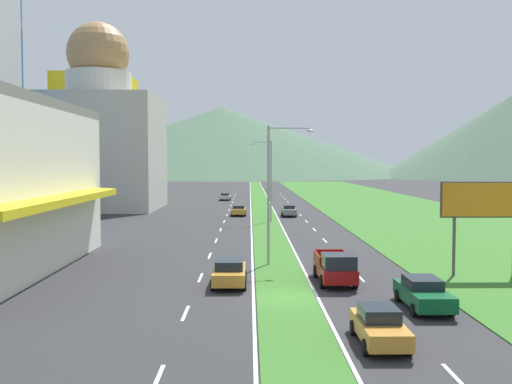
% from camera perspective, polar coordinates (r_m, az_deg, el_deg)
% --- Properties ---
extents(ground_plane, '(600.00, 600.00, 0.00)m').
position_cam_1_polar(ground_plane, '(31.39, 3.00, -10.58)').
color(ground_plane, '#2D2D30').
extents(grass_median, '(3.20, 240.00, 0.06)m').
position_cam_1_polar(grass_median, '(90.76, 0.58, -1.61)').
color(grass_median, '#387028').
rests_on(grass_median, ground_plane).
extents(grass_verge_right, '(24.00, 240.00, 0.06)m').
position_cam_1_polar(grass_verge_right, '(93.50, 13.31, -1.55)').
color(grass_verge_right, '#387028').
rests_on(grass_verge_right, ground_plane).
extents(lane_dash_left_1, '(0.16, 2.80, 0.01)m').
position_cam_1_polar(lane_dash_left_1, '(20.58, -9.86, -18.03)').
color(lane_dash_left_1, silver).
rests_on(lane_dash_left_1, ground_plane).
extents(lane_dash_left_2, '(0.16, 2.80, 0.01)m').
position_cam_1_polar(lane_dash_left_2, '(28.61, -7.08, -11.94)').
color(lane_dash_left_2, silver).
rests_on(lane_dash_left_2, ground_plane).
extents(lane_dash_left_3, '(0.16, 2.80, 0.01)m').
position_cam_1_polar(lane_dash_left_3, '(36.86, -5.58, -8.53)').
color(lane_dash_left_3, silver).
rests_on(lane_dash_left_3, ground_plane).
extents(lane_dash_left_4, '(0.16, 2.80, 0.01)m').
position_cam_1_polar(lane_dash_left_4, '(45.21, -4.65, -6.37)').
color(lane_dash_left_4, silver).
rests_on(lane_dash_left_4, ground_plane).
extents(lane_dash_left_5, '(0.16, 2.80, 0.01)m').
position_cam_1_polar(lane_dash_left_5, '(53.60, -4.02, -4.88)').
color(lane_dash_left_5, silver).
rests_on(lane_dash_left_5, ground_plane).
extents(lane_dash_left_6, '(0.16, 2.80, 0.01)m').
position_cam_1_polar(lane_dash_left_6, '(62.03, -3.56, -3.80)').
color(lane_dash_left_6, silver).
rests_on(lane_dash_left_6, ground_plane).
extents(lane_dash_left_7, '(0.16, 2.80, 0.01)m').
position_cam_1_polar(lane_dash_left_7, '(70.48, -3.21, -2.97)').
color(lane_dash_left_7, silver).
rests_on(lane_dash_left_7, ground_plane).
extents(lane_dash_left_8, '(0.16, 2.80, 0.01)m').
position_cam_1_polar(lane_dash_left_8, '(78.95, -2.93, -2.33)').
color(lane_dash_left_8, silver).
rests_on(lane_dash_left_8, ground_plane).
extents(lane_dash_left_9, '(0.16, 2.80, 0.01)m').
position_cam_1_polar(lane_dash_left_9, '(87.42, -2.71, -1.80)').
color(lane_dash_left_9, silver).
rests_on(lane_dash_left_9, ground_plane).
extents(lane_dash_left_10, '(0.16, 2.80, 0.01)m').
position_cam_1_polar(lane_dash_left_10, '(95.90, -2.53, -1.37)').
color(lane_dash_left_10, silver).
rests_on(lane_dash_left_10, ground_plane).
extents(lane_dash_left_11, '(0.16, 2.80, 0.01)m').
position_cam_1_polar(lane_dash_left_11, '(104.38, -2.38, -1.01)').
color(lane_dash_left_11, silver).
rests_on(lane_dash_left_11, ground_plane).
extents(lane_dash_left_12, '(0.16, 2.80, 0.01)m').
position_cam_1_polar(lane_dash_left_12, '(112.87, -2.25, -0.71)').
color(lane_dash_left_12, silver).
rests_on(lane_dash_left_12, ground_plane).
extents(lane_dash_left_13, '(0.16, 2.80, 0.01)m').
position_cam_1_polar(lane_dash_left_13, '(121.36, -2.14, -0.45)').
color(lane_dash_left_13, silver).
rests_on(lane_dash_left_13, ground_plane).
extents(lane_dash_left_14, '(0.16, 2.80, 0.01)m').
position_cam_1_polar(lane_dash_left_14, '(129.86, -2.04, -0.22)').
color(lane_dash_left_14, silver).
rests_on(lane_dash_left_14, ground_plane).
extents(lane_dash_right_1, '(0.16, 2.80, 0.01)m').
position_cam_1_polar(lane_dash_right_1, '(21.53, 19.45, -17.19)').
color(lane_dash_right_1, silver).
rests_on(lane_dash_right_1, ground_plane).
extents(lane_dash_right_2, '(0.16, 2.80, 0.01)m').
position_cam_1_polar(lane_dash_right_2, '(29.30, 13.60, -11.64)').
color(lane_dash_right_2, silver).
rests_on(lane_dash_right_2, ground_plane).
extents(lane_dash_right_3, '(0.16, 2.80, 0.01)m').
position_cam_1_polar(lane_dash_right_3, '(37.40, 10.36, -8.39)').
color(lane_dash_right_3, silver).
rests_on(lane_dash_right_3, ground_plane).
extents(lane_dash_right_4, '(0.16, 2.80, 0.01)m').
position_cam_1_polar(lane_dash_right_4, '(45.65, 8.31, -6.30)').
color(lane_dash_right_4, silver).
rests_on(lane_dash_right_4, ground_plane).
extents(lane_dash_right_5, '(0.16, 2.80, 0.01)m').
position_cam_1_polar(lane_dash_right_5, '(53.98, 6.89, -4.84)').
color(lane_dash_right_5, silver).
rests_on(lane_dash_right_5, ground_plane).
extents(lane_dash_right_6, '(0.16, 2.80, 0.01)m').
position_cam_1_polar(lane_dash_right_6, '(62.36, 5.86, -3.77)').
color(lane_dash_right_6, silver).
rests_on(lane_dash_right_6, ground_plane).
extents(lane_dash_right_7, '(0.16, 2.80, 0.01)m').
position_cam_1_polar(lane_dash_right_7, '(70.77, 5.08, -2.96)').
color(lane_dash_right_7, silver).
rests_on(lane_dash_right_7, ground_plane).
extents(lane_dash_right_8, '(0.16, 2.80, 0.01)m').
position_cam_1_polar(lane_dash_right_8, '(79.20, 4.47, -2.31)').
color(lane_dash_right_8, silver).
rests_on(lane_dash_right_8, ground_plane).
extents(lane_dash_right_9, '(0.16, 2.80, 0.01)m').
position_cam_1_polar(lane_dash_right_9, '(87.65, 3.97, -1.80)').
color(lane_dash_right_9, silver).
rests_on(lane_dash_right_9, ground_plane).
extents(lane_dash_right_10, '(0.16, 2.80, 0.01)m').
position_cam_1_polar(lane_dash_right_10, '(96.11, 3.56, -1.37)').
color(lane_dash_right_10, silver).
rests_on(lane_dash_right_10, ground_plane).
extents(lane_dash_right_11, '(0.16, 2.80, 0.01)m').
position_cam_1_polar(lane_dash_right_11, '(104.58, 3.22, -1.01)').
color(lane_dash_right_11, silver).
rests_on(lane_dash_right_11, ground_plane).
extents(lane_dash_right_12, '(0.16, 2.80, 0.01)m').
position_cam_1_polar(lane_dash_right_12, '(113.05, 2.93, -0.70)').
color(lane_dash_right_12, silver).
rests_on(lane_dash_right_12, ground_plane).
extents(lane_dash_right_13, '(0.16, 2.80, 0.01)m').
position_cam_1_polar(lane_dash_right_13, '(121.53, 2.67, -0.44)').
color(lane_dash_right_13, silver).
rests_on(lane_dash_right_13, ground_plane).
extents(lane_dash_right_14, '(0.16, 2.80, 0.01)m').
position_cam_1_polar(lane_dash_right_14, '(130.01, 2.46, -0.21)').
color(lane_dash_right_14, silver).
rests_on(lane_dash_right_14, ground_plane).
extents(edge_line_median_left, '(0.16, 240.00, 0.01)m').
position_cam_1_polar(edge_line_median_left, '(90.74, -0.52, -1.62)').
color(edge_line_median_left, silver).
rests_on(edge_line_median_left, ground_plane).
extents(edge_line_median_right, '(0.16, 240.00, 0.01)m').
position_cam_1_polar(edge_line_median_right, '(90.82, 1.69, -1.62)').
color(edge_line_median_right, silver).
rests_on(edge_line_median_right, ground_plane).
extents(domed_building, '(18.44, 18.44, 28.96)m').
position_cam_1_polar(domed_building, '(92.65, -15.41, 5.28)').
color(domed_building, '#B7B2A8').
rests_on(domed_building, ground_plane).
extents(midrise_colored, '(13.58, 13.58, 23.64)m').
position_cam_1_polar(midrise_colored, '(113.44, -15.67, 5.17)').
color(midrise_colored, yellow).
rests_on(midrise_colored, ground_plane).
extents(hill_far_left, '(219.39, 219.39, 29.38)m').
position_cam_1_polar(hill_far_left, '(318.64, -18.39, 4.20)').
color(hill_far_left, '#516B56').
rests_on(hill_far_left, ground_plane).
extents(hill_far_center, '(218.17, 218.17, 37.68)m').
position_cam_1_polar(hill_far_center, '(321.12, -3.56, 5.08)').
color(hill_far_center, '#47664C').
rests_on(hill_far_center, ground_plane).
extents(hill_far_right, '(120.60, 120.60, 37.72)m').
position_cam_1_polar(hill_far_right, '(285.39, 24.20, 5.08)').
color(hill_far_right, '#516B56').
rests_on(hill_far_right, ground_plane).
extents(street_lamp_near, '(3.31, 0.36, 9.93)m').
position_cam_1_polar(street_lamp_near, '(40.40, 1.76, 0.67)').
color(street_lamp_near, '#99999E').
rests_on(street_lamp_near, ground_plane).
extents(street_lamp_mid, '(2.69, 0.41, 9.94)m').
position_cam_1_polar(street_lamp_mid, '(69.46, 1.29, 1.61)').
color(street_lamp_mid, '#99999E').
rests_on(street_lamp_mid, ground_plane).
extents(billboard_roadside, '(5.75, 0.28, 6.13)m').
position_cam_1_polar(billboard_roadside, '(39.30, 21.96, -1.14)').
color(billboard_roadside, '#4C4C51').
rests_on(billboard_roadside, ground_plane).
extents(car_0, '(2.00, 4.77, 1.37)m').
position_cam_1_polar(car_0, '(109.65, -3.10, -0.45)').
color(car_0, '#B2B2B7').
rests_on(car_0, ground_plane).
extents(car_2, '(1.89, 4.40, 1.51)m').
position_cam_1_polar(car_2, '(77.43, 3.31, -1.86)').
color(car_2, slate).
rests_on(car_2, ground_plane).
extents(car_3, '(1.85, 4.17, 1.53)m').
position_cam_1_polar(car_3, '(24.13, 12.25, -12.95)').
color(car_3, '#C6842D').
rests_on(car_3, ground_plane).
extents(car_4, '(2.02, 4.74, 1.55)m').
position_cam_1_polar(car_4, '(30.27, 16.39, -9.67)').
color(car_4, '#0C5128').
rests_on(car_4, ground_plane).
extents(car_5, '(2.03, 4.55, 1.56)m').
position_cam_1_polar(car_5, '(34.37, -2.68, -8.03)').
color(car_5, '#C6842D').
rests_on(car_5, ground_plane).
extents(car_6, '(1.99, 4.36, 1.41)m').
position_cam_1_polar(car_6, '(78.29, -1.74, -1.83)').
color(car_6, '#C6842D').
rests_on(car_6, ground_plane).
extents(pickup_truck_0, '(2.18, 5.40, 2.00)m').
position_cam_1_polar(pickup_truck_0, '(35.08, 7.96, -7.51)').
color(pickup_truck_0, maroon).
rests_on(pickup_truck_0, ground_plane).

